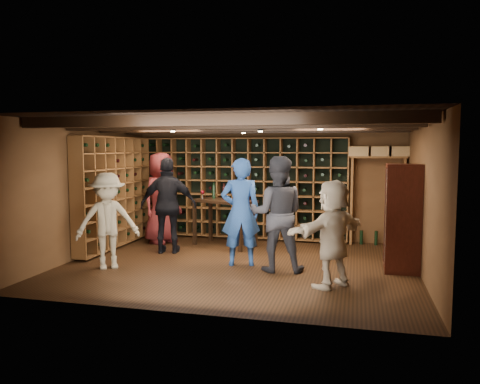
% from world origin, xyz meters
% --- Properties ---
extents(ground, '(6.00, 6.00, 0.00)m').
position_xyz_m(ground, '(0.00, 0.00, 0.00)').
color(ground, black).
rests_on(ground, ground).
extents(room_shell, '(6.00, 6.00, 6.00)m').
position_xyz_m(room_shell, '(0.00, 0.05, 2.42)').
color(room_shell, brown).
rests_on(room_shell, ground).
extents(wine_rack_back, '(4.65, 0.30, 2.20)m').
position_xyz_m(wine_rack_back, '(-0.52, 2.33, 1.15)').
color(wine_rack_back, brown).
rests_on(wine_rack_back, ground).
extents(wine_rack_left, '(0.30, 2.65, 2.20)m').
position_xyz_m(wine_rack_left, '(-2.83, 0.82, 1.15)').
color(wine_rack_left, brown).
rests_on(wine_rack_left, ground).
extents(crate_shelf, '(1.20, 0.32, 2.07)m').
position_xyz_m(crate_shelf, '(2.41, 2.32, 1.57)').
color(crate_shelf, brown).
rests_on(crate_shelf, ground).
extents(display_cabinet, '(0.55, 0.50, 1.75)m').
position_xyz_m(display_cabinet, '(2.71, 0.20, 0.86)').
color(display_cabinet, '#35110A').
rests_on(display_cabinet, ground).
extents(man_blue_shirt, '(0.78, 0.62, 1.87)m').
position_xyz_m(man_blue_shirt, '(0.04, -0.01, 0.93)').
color(man_blue_shirt, navy).
rests_on(man_blue_shirt, ground).
extents(man_grey_suit, '(1.01, 0.84, 1.91)m').
position_xyz_m(man_grey_suit, '(0.71, -0.22, 0.95)').
color(man_grey_suit, black).
rests_on(man_grey_suit, ground).
extents(guest_red_floral, '(0.94, 1.12, 1.95)m').
position_xyz_m(guest_red_floral, '(-2.09, 1.47, 0.97)').
color(guest_red_floral, maroon).
rests_on(guest_red_floral, ground).
extents(guest_woman_black, '(1.16, 0.68, 1.86)m').
position_xyz_m(guest_woman_black, '(-1.55, 0.59, 0.93)').
color(guest_woman_black, black).
rests_on(guest_woman_black, ground).
extents(guest_khaki, '(1.21, 1.10, 1.63)m').
position_xyz_m(guest_khaki, '(-2.09, -0.76, 0.81)').
color(guest_khaki, gray).
rests_on(guest_khaki, ground).
extents(guest_beige, '(1.30, 1.43, 1.58)m').
position_xyz_m(guest_beige, '(1.65, -0.92, 0.79)').
color(guest_beige, tan).
rests_on(guest_beige, ground).
extents(tasting_table, '(1.43, 1.06, 1.25)m').
position_xyz_m(tasting_table, '(-0.68, 1.48, 0.85)').
color(tasting_table, black).
rests_on(tasting_table, ground).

